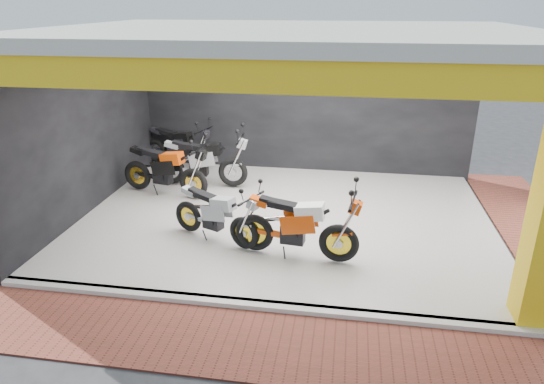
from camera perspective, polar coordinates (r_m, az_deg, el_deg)
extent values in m
plane|color=#2D2D30|center=(8.01, -0.30, -9.40)|extent=(80.00, 80.00, 0.00)
cube|color=white|center=(9.74, 1.64, -3.17)|extent=(8.00, 6.00, 0.10)
cube|color=beige|center=(8.87, 1.89, 18.16)|extent=(8.40, 6.40, 0.20)
cube|color=black|center=(12.17, 3.70, 10.26)|extent=(8.20, 0.20, 3.50)
cube|color=black|center=(10.49, -21.22, 7.02)|extent=(0.20, 6.20, 3.50)
cube|color=yellow|center=(5.95, -1.99, 13.60)|extent=(8.40, 0.30, 0.40)
cube|color=yellow|center=(9.27, 28.03, 14.05)|extent=(0.30, 6.40, 0.40)
cube|color=white|center=(7.14, -1.68, -13.21)|extent=(8.00, 0.20, 0.10)
cube|color=brown|center=(6.55, -3.01, -17.29)|extent=(9.00, 1.40, 0.03)
cube|color=brown|center=(10.36, 29.06, -4.72)|extent=(1.40, 7.00, 0.03)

